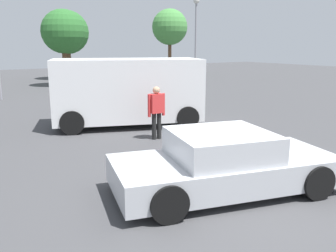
{
  "coord_description": "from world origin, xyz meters",
  "views": [
    {
      "loc": [
        -4.46,
        -4.69,
        2.74
      ],
      "look_at": [
        -0.04,
        2.18,
        0.9
      ],
      "focal_mm": 38.54,
      "sensor_mm": 36.0,
      "label": 1
    }
  ],
  "objects": [
    {
      "name": "van_white",
      "position": [
        1.04,
        6.43,
        1.23
      ],
      "size": [
        5.34,
        3.63,
        2.29
      ],
      "rotation": [
        0.0,
        0.0,
        -0.35
      ],
      "color": "white",
      "rests_on": "ground_plane"
    },
    {
      "name": "tree_back_center",
      "position": [
        14.75,
        24.92,
        4.39
      ],
      "size": [
        3.35,
        3.35,
        6.09
      ],
      "color": "brown",
      "rests_on": "ground_plane"
    },
    {
      "name": "light_post_near",
      "position": [
        12.04,
        17.21,
        4.16
      ],
      "size": [
        0.44,
        0.44,
        6.09
      ],
      "color": "gray",
      "rests_on": "ground_plane"
    },
    {
      "name": "tree_back_left",
      "position": [
        4.83,
        24.79,
        3.73
      ],
      "size": [
        3.46,
        3.46,
        5.48
      ],
      "color": "brown",
      "rests_on": "ground_plane"
    },
    {
      "name": "ground_plane",
      "position": [
        0.0,
        0.0,
        0.0
      ],
      "size": [
        80.0,
        80.0,
        0.0
      ],
      "primitive_type": "plane",
      "color": "#424244"
    },
    {
      "name": "pedestrian",
      "position": [
        0.88,
        4.26,
        0.93
      ],
      "size": [
        0.57,
        0.25,
        1.57
      ],
      "rotation": [
        0.0,
        0.0,
        1.56
      ],
      "color": "black",
      "rests_on": "ground_plane"
    },
    {
      "name": "sedan_foreground",
      "position": [
        -0.07,
        0.19,
        0.55
      ],
      "size": [
        4.54,
        2.8,
        1.17
      ],
      "rotation": [
        0.0,
        0.0,
        -0.25
      ],
      "color": "#B7BABF",
      "rests_on": "ground_plane"
    },
    {
      "name": "tree_back_right",
      "position": [
        3.02,
        19.82,
        3.6
      ],
      "size": [
        2.9,
        2.9,
        5.07
      ],
      "color": "brown",
      "rests_on": "ground_plane"
    }
  ]
}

